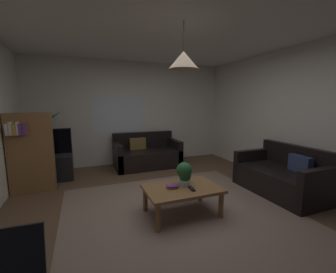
% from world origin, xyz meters
% --- Properties ---
extents(floor, '(4.91, 5.57, 0.02)m').
position_xyz_m(floor, '(0.00, 0.00, -0.01)').
color(floor, brown).
rests_on(floor, ground).
extents(rug, '(3.19, 3.06, 0.01)m').
position_xyz_m(rug, '(0.00, -0.20, 0.00)').
color(rug, gray).
rests_on(rug, ground).
extents(wall_back, '(5.03, 0.06, 2.60)m').
position_xyz_m(wall_back, '(0.00, 2.81, 1.30)').
color(wall_back, silver).
rests_on(wall_back, ground).
extents(wall_right, '(0.06, 5.57, 2.60)m').
position_xyz_m(wall_right, '(2.49, 0.00, 1.30)').
color(wall_right, silver).
rests_on(wall_right, ground).
extents(ceiling, '(4.91, 5.57, 0.02)m').
position_xyz_m(ceiling, '(0.00, 0.00, 2.61)').
color(ceiling, white).
extents(window_pane, '(1.28, 0.01, 0.93)m').
position_xyz_m(window_pane, '(-0.37, 2.78, 1.28)').
color(window_pane, white).
extents(couch_under_window, '(1.56, 0.86, 0.82)m').
position_xyz_m(couch_under_window, '(0.22, 2.29, 0.27)').
color(couch_under_window, black).
rests_on(couch_under_window, ground).
extents(couch_right_side, '(0.86, 1.48, 0.82)m').
position_xyz_m(couch_right_side, '(1.97, -0.16, 0.27)').
color(couch_right_side, black).
rests_on(couch_right_side, ground).
extents(coffee_table, '(1.04, 0.69, 0.40)m').
position_xyz_m(coffee_table, '(0.02, -0.20, 0.34)').
color(coffee_table, olive).
rests_on(coffee_table, ground).
extents(book_on_table_0, '(0.12, 0.11, 0.02)m').
position_xyz_m(book_on_table_0, '(-0.13, -0.16, 0.41)').
color(book_on_table_0, beige).
rests_on(book_on_table_0, coffee_table).
extents(book_on_table_1, '(0.18, 0.15, 0.02)m').
position_xyz_m(book_on_table_1, '(-0.13, -0.17, 0.44)').
color(book_on_table_1, '#72387F').
rests_on(book_on_table_1, coffee_table).
extents(remote_on_table_0, '(0.07, 0.16, 0.02)m').
position_xyz_m(remote_on_table_0, '(0.11, -0.31, 0.41)').
color(remote_on_table_0, black).
rests_on(remote_on_table_0, coffee_table).
extents(potted_plant_on_table, '(0.22, 0.22, 0.34)m').
position_xyz_m(potted_plant_on_table, '(0.08, -0.14, 0.58)').
color(potted_plant_on_table, beige).
rests_on(potted_plant_on_table, coffee_table).
extents(tv_stand, '(0.90, 0.44, 0.50)m').
position_xyz_m(tv_stand, '(-1.91, 2.03, 0.25)').
color(tv_stand, black).
rests_on(tv_stand, ground).
extents(tv, '(0.91, 0.16, 0.56)m').
position_xyz_m(tv, '(-1.91, 2.01, 0.79)').
color(tv, black).
rests_on(tv, tv_stand).
extents(potted_palm_corner, '(0.83, 0.82, 1.44)m').
position_xyz_m(potted_palm_corner, '(-2.06, 2.45, 0.69)').
color(potted_palm_corner, brown).
rests_on(potted_palm_corner, ground).
extents(bookshelf_corner, '(0.70, 0.31, 1.40)m').
position_xyz_m(bookshelf_corner, '(-2.09, 1.50, 0.72)').
color(bookshelf_corner, olive).
rests_on(bookshelf_corner, ground).
extents(pendant_lamp, '(0.39, 0.39, 0.60)m').
position_xyz_m(pendant_lamp, '(0.02, -0.20, 2.11)').
color(pendant_lamp, black).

